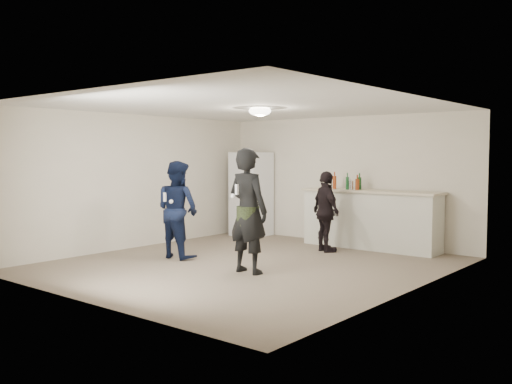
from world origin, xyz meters
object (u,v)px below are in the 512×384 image
Objects in this scene: fridge at (251,194)px; man at (177,210)px; woman at (248,211)px; shaker at (351,185)px; spectator at (326,212)px; counter at (370,220)px.

fridge reaches higher than man.
man is 0.89× the size of woman.
woman is at bearing -50.95° from fridge.
woman is at bearing -89.64° from shaker.
shaker is 3.33m from man.
shaker is at bearing -0.84° from fridge.
spectator is at bearing -17.94° from fridge.
woman reaches higher than man.
shaker is (-0.36, -0.11, 0.65)m from counter.
counter is at bearing -95.14° from woman.
counter is 0.75m from shaker.
spectator is (2.40, -0.78, -0.17)m from fridge.
man is at bearing -121.03° from shaker.
woman reaches higher than fridge.
shaker reaches higher than counter.
fridge reaches higher than shaker.
counter is 3.19m from woman.
fridge is 0.98× the size of woman.
counter is 15.29× the size of shaker.
spectator is at bearing -86.49° from woman.
counter is 2.86m from fridge.
woman is 2.31m from spectator.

